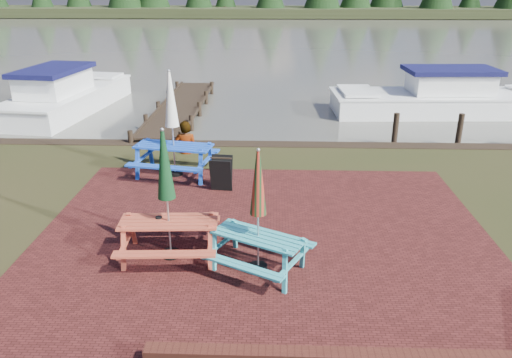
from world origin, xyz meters
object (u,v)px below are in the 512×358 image
(boat_jetty, at_px, (66,97))
(boat_near, at_px, (430,99))
(picnic_table_red, at_px, (168,215))
(picnic_table_blue, at_px, (173,140))
(jetty, at_px, (180,107))
(chalkboard, at_px, (221,174))
(picnic_table_teal, at_px, (258,230))
(person, at_px, (184,121))

(boat_jetty, bearing_deg, boat_near, 7.87)
(picnic_table_red, xyz_separation_m, boat_jetty, (-6.40, 11.36, -0.44))
(picnic_table_blue, bearing_deg, jetty, 109.41)
(chalkboard, xyz_separation_m, boat_jetty, (-7.03, 8.21, -0.02))
(picnic_table_teal, height_order, picnic_table_red, picnic_table_red)
(boat_jetty, height_order, boat_near, boat_jetty)
(boat_near, bearing_deg, chalkboard, 136.22)
(picnic_table_teal, relative_size, person, 1.17)
(picnic_table_teal, height_order, picnic_table_blue, picnic_table_blue)
(picnic_table_red, height_order, boat_near, picnic_table_red)
(picnic_table_teal, height_order, jetty, picnic_table_teal)
(person, bearing_deg, picnic_table_teal, 106.62)
(picnic_table_teal, bearing_deg, picnic_table_blue, 145.23)
(chalkboard, bearing_deg, jetty, 112.70)
(chalkboard, xyz_separation_m, jetty, (-2.42, 7.93, -0.32))
(picnic_table_blue, height_order, jetty, picnic_table_blue)
(jetty, xyz_separation_m, person, (1.09, -5.17, 0.84))
(picnic_table_red, relative_size, jetty, 0.27)
(chalkboard, xyz_separation_m, boat_near, (7.37, 8.41, -0.04))
(boat_jetty, relative_size, person, 3.83)
(chalkboard, distance_m, jetty, 8.30)
(picnic_table_blue, xyz_separation_m, jetty, (-1.11, 6.98, -0.84))
(chalkboard, relative_size, boat_near, 0.11)
(picnic_table_blue, bearing_deg, picnic_table_red, -70.14)
(person, bearing_deg, picnic_table_blue, 86.95)
(picnic_table_blue, xyz_separation_m, chalkboard, (1.31, -0.95, -0.52))
(chalkboard, relative_size, person, 0.44)
(picnic_table_teal, bearing_deg, boat_jetty, 152.35)
(picnic_table_red, height_order, chalkboard, picnic_table_red)
(picnic_table_blue, distance_m, boat_jetty, 9.25)
(boat_jetty, xyz_separation_m, person, (5.69, -5.44, 0.54))
(picnic_table_red, height_order, boat_jetty, picnic_table_red)
(picnic_table_teal, xyz_separation_m, picnic_table_red, (-1.62, 0.38, 0.07))
(picnic_table_red, height_order, jetty, picnic_table_red)
(chalkboard, xyz_separation_m, person, (-1.33, 2.76, 0.52))
(picnic_table_teal, bearing_deg, picnic_table_red, -165.22)
(picnic_table_red, height_order, person, picnic_table_red)
(jetty, height_order, boat_near, boat_near)
(picnic_table_teal, relative_size, jetty, 0.25)
(picnic_table_red, relative_size, boat_jetty, 0.33)
(picnic_table_teal, distance_m, boat_jetty, 14.22)
(jetty, bearing_deg, boat_near, 2.82)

